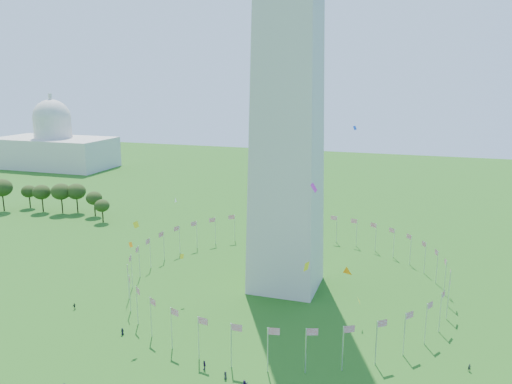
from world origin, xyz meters
TOP-DOWN VIEW (x-y plane):
  - flag_ring at (-0.00, 50.00)m, footprint 80.24×80.24m
  - capitol_building at (-180.00, 180.00)m, footprint 70.00×35.00m
  - kites_aloft at (12.06, 25.61)m, footprint 103.49×74.66m
  - tree_line_west at (-109.08, 90.85)m, footprint 55.39×15.34m

SIDE VIEW (x-z plane):
  - flag_ring at x=0.00m, z-range 0.00..9.00m
  - tree_line_west at x=-109.08m, z-range -0.85..12.27m
  - kites_aloft at x=12.06m, z-range -0.57..37.34m
  - capitol_building at x=-180.00m, z-range 0.00..46.00m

